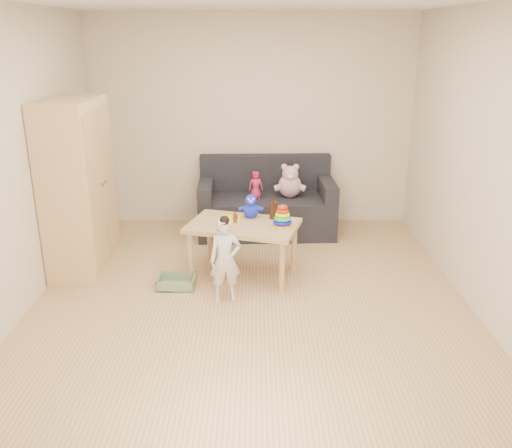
{
  "coord_description": "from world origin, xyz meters",
  "views": [
    {
      "loc": [
        0.05,
        -4.55,
        2.33
      ],
      "look_at": [
        0.05,
        0.25,
        0.65
      ],
      "focal_mm": 38.0,
      "sensor_mm": 36.0,
      "label": 1
    }
  ],
  "objects_px": {
    "sofa": "(266,215)",
    "play_table": "(243,250)",
    "wardrobe": "(78,187)",
    "toddler": "(225,261)"
  },
  "relations": [
    {
      "from": "sofa",
      "to": "play_table",
      "type": "xyz_separation_m",
      "value": [
        -0.25,
        -1.28,
        0.05
      ]
    },
    {
      "from": "wardrobe",
      "to": "toddler",
      "type": "bearing_deg",
      "value": -25.63
    },
    {
      "from": "wardrobe",
      "to": "toddler",
      "type": "height_order",
      "value": "wardrobe"
    },
    {
      "from": "wardrobe",
      "to": "toddler",
      "type": "relative_size",
      "value": 2.26
    },
    {
      "from": "toddler",
      "to": "wardrobe",
      "type": "bearing_deg",
      "value": 145.34
    },
    {
      "from": "sofa",
      "to": "wardrobe",
      "type": "bearing_deg",
      "value": -152.76
    },
    {
      "from": "toddler",
      "to": "play_table",
      "type": "bearing_deg",
      "value": 64.84
    },
    {
      "from": "sofa",
      "to": "play_table",
      "type": "height_order",
      "value": "play_table"
    },
    {
      "from": "play_table",
      "to": "wardrobe",
      "type": "bearing_deg",
      "value": 173.24
    },
    {
      "from": "wardrobe",
      "to": "sofa",
      "type": "relative_size",
      "value": 1.07
    }
  ]
}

